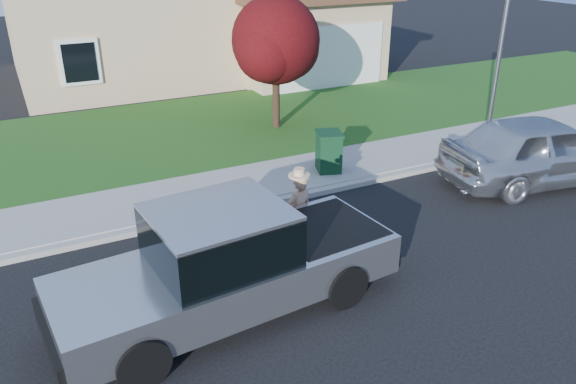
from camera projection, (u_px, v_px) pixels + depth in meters
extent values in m
plane|color=black|center=(328.00, 271.00, 9.95)|extent=(80.00, 80.00, 0.00)
cube|color=gray|center=(301.00, 196.00, 12.68)|extent=(40.00, 0.20, 0.12)
cube|color=gray|center=(279.00, 178.00, 13.57)|extent=(40.00, 2.00, 0.15)
cube|color=#164E17|center=(215.00, 127.00, 17.23)|extent=(40.00, 7.00, 0.10)
cube|color=tan|center=(293.00, 36.00, 23.29)|extent=(5.50, 6.00, 3.20)
cube|color=white|center=(329.00, 57.00, 20.99)|extent=(4.60, 0.12, 2.30)
cube|color=black|center=(80.00, 62.00, 18.47)|extent=(1.30, 0.10, 1.50)
cylinder|color=black|center=(142.00, 361.00, 7.32)|extent=(0.77, 0.34, 0.75)
cylinder|color=black|center=(106.00, 296.00, 8.64)|extent=(0.77, 0.34, 0.75)
cylinder|color=black|center=(345.00, 285.00, 8.91)|extent=(0.77, 0.34, 0.75)
cylinder|color=black|center=(288.00, 240.00, 10.23)|extent=(0.77, 0.34, 0.75)
cube|color=#A5A8AC|center=(230.00, 275.00, 8.69)|extent=(5.46, 2.33, 0.67)
cube|color=black|center=(220.00, 237.00, 8.33)|extent=(2.10, 1.90, 0.79)
cube|color=#A5A8AC|center=(218.00, 212.00, 8.16)|extent=(2.10, 1.90, 0.07)
cube|color=black|center=(324.00, 228.00, 9.41)|extent=(1.81, 1.73, 0.06)
cube|color=black|center=(50.00, 342.00, 7.46)|extent=(0.27, 1.77, 0.37)
cube|color=black|center=(365.00, 239.00, 10.06)|extent=(0.27, 1.77, 0.23)
cube|color=black|center=(149.00, 228.00, 8.79)|extent=(0.13, 0.21, 0.17)
imported|color=tan|center=(299.00, 213.00, 10.41)|extent=(0.58, 0.42, 1.48)
cylinder|color=#D7B689|center=(299.00, 175.00, 10.09)|extent=(0.39, 0.39, 0.04)
cylinder|color=#D7B689|center=(299.00, 172.00, 10.06)|extent=(0.20, 0.20, 0.14)
imported|color=#B8BBBF|center=(542.00, 150.00, 13.20)|extent=(5.09, 2.71, 1.65)
cylinder|color=black|center=(276.00, 98.00, 16.73)|extent=(0.22, 0.22, 1.76)
sphere|color=#430E0F|center=(276.00, 40.00, 16.02)|extent=(2.54, 2.54, 2.54)
sphere|color=#430E0F|center=(288.00, 48.00, 16.65)|extent=(1.87, 1.87, 1.87)
sphere|color=#430E0F|center=(267.00, 51.00, 15.66)|extent=(1.76, 1.76, 1.76)
cube|color=#0D3119|center=(329.00, 153.00, 13.64)|extent=(0.72, 0.77, 0.91)
cube|color=#0D3119|center=(329.00, 134.00, 13.43)|extent=(0.79, 0.84, 0.07)
cylinder|color=slate|center=(496.00, 75.00, 13.83)|extent=(0.11, 0.11, 4.57)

